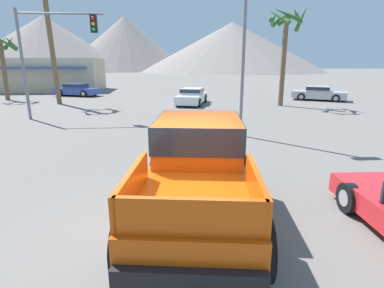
{
  "coord_description": "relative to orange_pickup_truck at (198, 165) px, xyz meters",
  "views": [
    {
      "loc": [
        -0.14,
        -5.18,
        3.1
      ],
      "look_at": [
        0.45,
        1.12,
        1.39
      ],
      "focal_mm": 28.0,
      "sensor_mm": 36.0,
      "label": 1
    }
  ],
  "objects": [
    {
      "name": "orange_pickup_truck",
      "position": [
        0.0,
        0.0,
        0.0
      ],
      "size": [
        2.81,
        5.14,
        1.98
      ],
      "rotation": [
        0.0,
        0.0,
        -0.15
      ],
      "color": "#CC4C0C",
      "rests_on": "ground_plane"
    },
    {
      "name": "storefront_building",
      "position": [
        -14.42,
        31.2,
        0.69
      ],
      "size": [
        12.8,
        7.36,
        3.63
      ],
      "color": "beige",
      "rests_on": "ground_plane"
    },
    {
      "name": "street_lamp_post",
      "position": [
        2.67,
        6.96,
        3.24
      ],
      "size": [
        0.9,
        0.24,
        7.21
      ],
      "color": "slate",
      "rests_on": "ground_plane"
    },
    {
      "name": "palm_tree_leaning",
      "position": [
        8.06,
        16.13,
        4.09
      ],
      "size": [
        2.83,
        2.85,
        6.9
      ],
      "color": "brown",
      "rests_on": "ground_plane"
    },
    {
      "name": "parked_car_silver",
      "position": [
        12.61,
        19.1,
        -0.52
      ],
      "size": [
        4.63,
        3.78,
        1.19
      ],
      "rotation": [
        0.0,
        0.0,
        4.17
      ],
      "color": "#B7BABF",
      "rests_on": "ground_plane"
    },
    {
      "name": "palm_tree_short",
      "position": [
        -14.12,
        21.83,
        2.98
      ],
      "size": [
        3.03,
        2.94,
        5.4
      ],
      "color": "brown",
      "rests_on": "ground_plane"
    },
    {
      "name": "traffic_light_main",
      "position": [
        -6.55,
        12.02,
        3.03
      ],
      "size": [
        4.58,
        0.38,
        5.89
      ],
      "color": "slate",
      "rests_on": "ground_plane"
    },
    {
      "name": "parked_car_blue",
      "position": [
        -9.03,
        24.66,
        -0.52
      ],
      "size": [
        4.66,
        3.25,
        1.18
      ],
      "rotation": [
        0.0,
        0.0,
        4.33
      ],
      "color": "#334C9E",
      "rests_on": "ground_plane"
    },
    {
      "name": "palm_tree_tall",
      "position": [
        -8.82,
        18.57,
        5.81
      ],
      "size": [
        2.93,
        3.01,
        9.38
      ],
      "color": "brown",
      "rests_on": "ground_plane"
    },
    {
      "name": "ground_plane",
      "position": [
        -0.51,
        -0.47,
        -1.12
      ],
      "size": [
        320.0,
        320.0,
        0.0
      ],
      "primitive_type": "plane",
      "color": "slate"
    },
    {
      "name": "distant_mountain_range",
      "position": [
        -10.91,
        114.37,
        8.48
      ],
      "size": [
        131.7,
        78.73,
        21.43
      ],
      "color": "gray",
      "rests_on": "ground_plane"
    },
    {
      "name": "parked_car_white",
      "position": [
        1.54,
        17.61,
        -0.5
      ],
      "size": [
        2.95,
        4.74,
        1.23
      ],
      "rotation": [
        0.0,
        0.0,
        2.84
      ],
      "color": "white",
      "rests_on": "ground_plane"
    }
  ]
}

